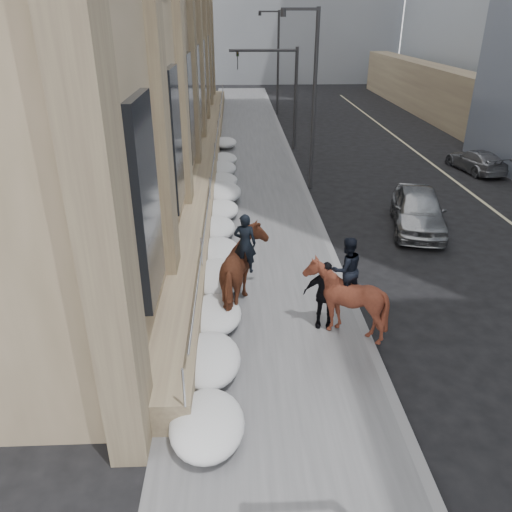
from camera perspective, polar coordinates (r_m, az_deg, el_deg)
The scene contains 13 objects.
ground at distance 12.19m, azimuth 1.68°, elevation -13.29°, with size 140.00×140.00×0.00m, color black.
sidewalk at distance 20.88m, azimuth -0.21°, elevation 4.44°, with size 5.00×80.00×0.12m, color #4C4C4F.
curb at distance 21.14m, azimuth 6.93°, elevation 4.52°, with size 0.24×80.00×0.12m, color slate.
lane_line at distance 23.72m, azimuth 26.12°, elevation 4.26°, with size 0.15×70.00×0.01m, color #BFB78C.
streetlight_mid at distance 23.88m, azimuth 6.31°, elevation 18.25°, with size 1.71×0.24×8.00m.
streetlight_far at distance 43.67m, azimuth 2.33°, elevation 21.79°, with size 1.71×0.24×8.00m.
traffic_signal at distance 31.76m, azimuth 2.85°, elevation 19.19°, with size 4.10×0.22×6.00m.
snow_bank at distance 18.97m, azimuth -4.28°, elevation 3.42°, with size 1.70×18.10×0.76m.
mounted_horse_left at distance 13.96m, azimuth -1.44°, elevation -1.57°, with size 1.58×2.75×2.75m.
mounted_horse_right at distance 13.00m, azimuth 10.09°, elevation -4.37°, with size 2.11×2.24×2.67m.
pedestrian at distance 13.26m, azimuth 7.83°, elevation -4.37°, with size 1.11×0.46×1.89m, color black.
car_silver at distance 20.62m, azimuth 18.06°, elevation 5.06°, with size 1.90×4.72×1.61m, color gray.
car_grey at distance 29.86m, azimuth 23.82°, elevation 9.94°, with size 1.63×4.01×1.16m, color slate.
Camera 1 is at (-0.75, -9.42, 7.70)m, focal length 35.00 mm.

